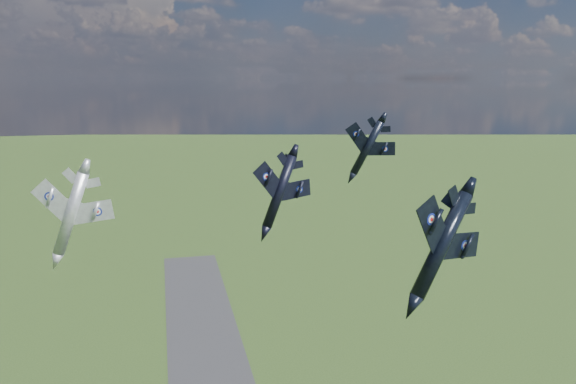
{
  "coord_description": "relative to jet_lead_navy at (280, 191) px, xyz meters",
  "views": [
    {
      "loc": [
        -12.71,
        -55.76,
        98.25
      ],
      "look_at": [
        3.96,
        17.76,
        82.97
      ],
      "focal_mm": 35.0,
      "sensor_mm": 36.0,
      "label": 1
    }
  ],
  "objects": [
    {
      "name": "jet_high_navy",
      "position": [
        19.35,
        16.29,
        3.86
      ],
      "size": [
        15.19,
        17.21,
        7.17
      ],
      "primitive_type": null,
      "rotation": [
        0.0,
        0.46,
        -0.4
      ],
      "color": "black"
    },
    {
      "name": "jet_lead_navy",
      "position": [
        0.0,
        0.0,
        0.0
      ],
      "size": [
        15.03,
        17.54,
        7.07
      ],
      "primitive_type": null,
      "rotation": [
        0.0,
        0.41,
        0.31
      ],
      "color": "black"
    },
    {
      "name": "jet_left_silver",
      "position": [
        -28.07,
        -2.17,
        -1.24
      ],
      "size": [
        13.03,
        16.62,
        6.9
      ],
      "primitive_type": null,
      "rotation": [
        0.0,
        0.35,
        -0.1
      ],
      "color": "#A5A7B0"
    },
    {
      "name": "jet_right_navy",
      "position": [
        10.39,
        -28.46,
        -0.26
      ],
      "size": [
        16.03,
        18.69,
        9.0
      ],
      "primitive_type": null,
      "rotation": [
        0.0,
        0.59,
        0.36
      ],
      "color": "black"
    }
  ]
}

